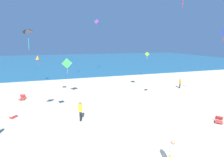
{
  "coord_description": "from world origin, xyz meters",
  "views": [
    {
      "loc": [
        -4.02,
        -5.88,
        6.34
      ],
      "look_at": [
        0.0,
        8.64,
        2.73
      ],
      "focal_mm": 23.91,
      "sensor_mm": 36.0,
      "label": 1
    }
  ],
  "objects": [
    {
      "name": "person_1",
      "position": [
        -3.52,
        5.75,
        0.98
      ],
      "size": [
        0.41,
        0.41,
        1.71
      ],
      "rotation": [
        0.0,
        0.0,
        6.04
      ],
      "color": "black",
      "rests_on": "ground_plane"
    },
    {
      "name": "beach_chair_far_left",
      "position": [
        -9.61,
        12.33,
        0.26
      ],
      "size": [
        0.67,
        0.75,
        0.62
      ],
      "rotation": [
        0.0,
        0.0,
        4.55
      ],
      "color": "#D13D3D",
      "rests_on": "ground_plane"
    },
    {
      "name": "kite_purple",
      "position": [
        1.48,
        25.61,
        10.51
      ],
      "size": [
        0.8,
        0.68,
        1.52
      ],
      "rotation": [
        0.0,
        0.0,
        5.23
      ],
      "color": "purple"
    },
    {
      "name": "beach_chair_near_camera",
      "position": [
        7.31,
        2.4,
        0.23
      ],
      "size": [
        0.84,
        0.83,
        0.55
      ],
      "rotation": [
        0.0,
        0.0,
        3.91
      ],
      "color": "#D13D3D",
      "rests_on": "ground_plane"
    },
    {
      "name": "person_2",
      "position": [
        0.68,
        -0.42,
        0.93
      ],
      "size": [
        0.43,
        0.43,
        1.61
      ],
      "rotation": [
        0.0,
        0.0,
        1.08
      ],
      "color": "yellow",
      "rests_on": "ground_plane"
    },
    {
      "name": "kite_blue",
      "position": [
        11.05,
        6.22,
        7.33
      ],
      "size": [
        0.17,
        0.67,
        1.25
      ],
      "rotation": [
        0.0,
        0.0,
        1.66
      ],
      "color": "blue"
    },
    {
      "name": "ground_plane",
      "position": [
        0.0,
        10.0,
        0.0
      ],
      "size": [
        120.0,
        120.0,
        0.0
      ],
      "primitive_type": "plane",
      "color": "beige"
    },
    {
      "name": "kite_green",
      "position": [
        -4.47,
        11.96,
        4.03
      ],
      "size": [
        1.18,
        0.3,
        1.76
      ],
      "rotation": [
        0.0,
        0.0,
        3.31
      ],
      "color": "green"
    },
    {
      "name": "person_6",
      "position": [
        10.85,
        11.32,
        0.81
      ],
      "size": [
        0.39,
        0.39,
        1.4
      ],
      "rotation": [
        0.0,
        0.0,
        2.24
      ],
      "color": "black",
      "rests_on": "ground_plane"
    },
    {
      "name": "kite_lime",
      "position": [
        9.38,
        18.68,
        4.35
      ],
      "size": [
        0.62,
        0.64,
        1.35
      ],
      "rotation": [
        0.0,
        0.0,
        2.22
      ],
      "color": "#99DB33"
    },
    {
      "name": "kite_orange",
      "position": [
        -9.0,
        19.78,
        4.08
      ],
      "size": [
        0.84,
        0.88,
        1.66
      ],
      "rotation": [
        0.0,
        0.0,
        2.56
      ],
      "color": "orange"
    },
    {
      "name": "cooler_box",
      "position": [
        -9.15,
        7.77,
        0.14
      ],
      "size": [
        0.58,
        0.6,
        0.28
      ],
      "rotation": [
        0.0,
        0.0,
        4.05
      ],
      "color": "red",
      "rests_on": "ground_plane"
    },
    {
      "name": "ocean_water",
      "position": [
        0.0,
        51.34,
        0.03
      ],
      "size": [
        120.0,
        60.0,
        0.05
      ],
      "primitive_type": "cube",
      "color": "#236084",
      "rests_on": "ground_plane"
    },
    {
      "name": "kite_black",
      "position": [
        -6.55,
        4.83,
        7.08
      ],
      "size": [
        0.78,
        0.73,
        1.4
      ],
      "rotation": [
        0.0,
        0.0,
        2.64
      ],
      "color": "black"
    }
  ]
}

